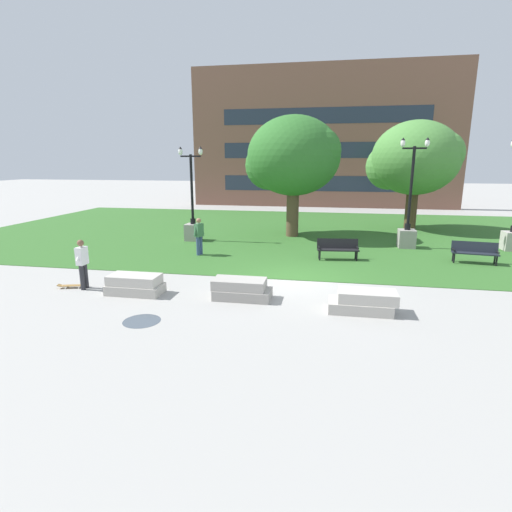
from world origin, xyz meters
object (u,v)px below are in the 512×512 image
Objects in this scene: park_bench_near_right at (338,248)px; lamp_post_right at (193,222)px; concrete_block_left at (241,289)px; park_bench_near_left at (475,251)px; concrete_block_center at (135,285)px; concrete_block_right at (363,302)px; person_skateboarder at (82,261)px; lamp_post_center at (408,226)px; skateboard at (73,285)px; person_bystander_near_lawn at (199,234)px.

lamp_post_right is (-7.69, 2.99, 0.49)m from park_bench_near_right.
concrete_block_left is 10.72m from park_bench_near_left.
concrete_block_center is 0.97× the size of park_bench_near_left.
concrete_block_center and concrete_block_right have the same top height.
lamp_post_center reaches higher than person_skateboarder.
skateboard is 0.61× the size of person_bystander_near_lawn.
lamp_post_right is (-8.31, 9.26, 0.72)m from concrete_block_right.
concrete_block_right is at bearing -106.68° from lamp_post_center.
lamp_post_right reaches higher than concrete_block_left.
concrete_block_center is 2.42m from skateboard.
person_skateboarder is 1.65× the size of skateboard.
concrete_block_right is 9.24m from person_skateboarder.
concrete_block_center is at bearing -138.04° from lamp_post_center.
skateboard is 0.19× the size of lamp_post_center.
lamp_post_center is (11.13, 0.13, 0.06)m from lamp_post_right.
park_bench_near_right is 4.68m from lamp_post_center.
skateboard is at bearing 176.95° from concrete_block_right.
person_bystander_near_lawn is (-6.90, 5.99, 0.68)m from concrete_block_right.
concrete_block_right is (3.72, -0.49, 0.00)m from concrete_block_left.
park_bench_near_left reaches higher than skateboard.
concrete_block_left is at bearing -118.16° from park_bench_near_right.
skateboard is 15.34m from lamp_post_center.
lamp_post_right reaches higher than person_skateboarder.
park_bench_near_left reaches higher than concrete_block_left.
lamp_post_right is (1.34, 8.75, 0.95)m from skateboard.
concrete_block_right is 8.34m from park_bench_near_left.
park_bench_near_left is at bearing 22.47° from skateboard.
concrete_block_left is at bearing -145.19° from park_bench_near_left.
person_bystander_near_lawn reaches higher than person_skateboarder.
person_bystander_near_lawn is at bearing 139.03° from concrete_block_right.
lamp_post_right is (-1.06, 8.93, 0.72)m from concrete_block_center.
concrete_block_right is 9.16m from person_bystander_near_lawn.
lamp_post_right reaches higher than park_bench_near_right.
park_bench_near_right is 6.29m from person_bystander_near_lawn.
park_bench_near_right is 1.08× the size of person_bystander_near_lawn.
park_bench_near_left is (8.80, 6.12, 0.23)m from concrete_block_left.
park_bench_near_right is 0.37× the size of lamp_post_right.
person_bystander_near_lawn is at bearing 67.19° from person_skateboarder.
skateboard is at bearing -98.72° from lamp_post_right.
lamp_post_right is at bearing -179.34° from lamp_post_center.
park_bench_near_right is 0.35× the size of lamp_post_center.
concrete_block_left is 5.94m from skateboard.
concrete_block_right is 1.12× the size of person_bystander_near_lawn.
skateboard is 0.56× the size of park_bench_near_right.
concrete_block_right is at bearing -48.09° from lamp_post_right.
concrete_block_right is at bearing -3.15° from person_skateboarder.
concrete_block_right is 12.47m from lamp_post_right.
concrete_block_center is at bearing -4.96° from person_skateboarder.
person_skateboarder is (-9.20, 0.51, 0.66)m from concrete_block_right.
skateboard is 0.21× the size of lamp_post_right.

